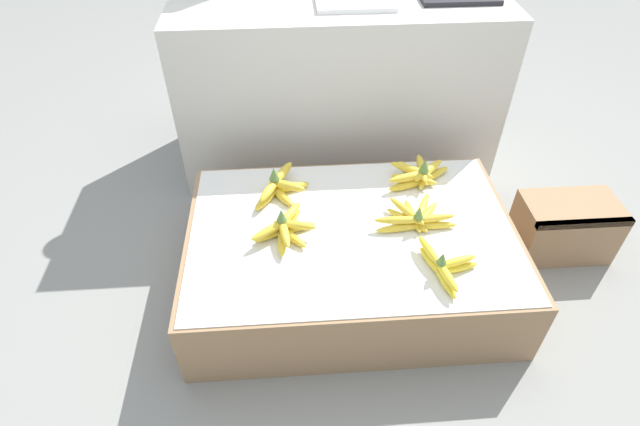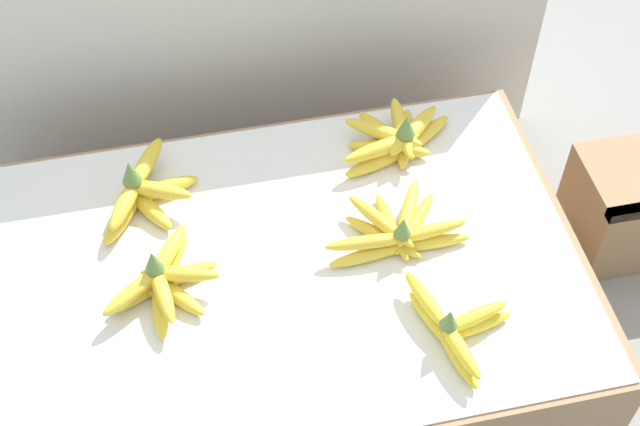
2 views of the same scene
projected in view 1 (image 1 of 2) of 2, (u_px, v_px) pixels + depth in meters
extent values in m
plane|color=gray|center=(349.00, 282.00, 1.82)|extent=(10.00, 10.00, 0.00)
cube|color=#997551|center=(350.00, 257.00, 1.74)|extent=(1.09, 0.73, 0.26)
cube|color=silver|center=(352.00, 230.00, 1.65)|extent=(1.06, 0.71, 0.00)
cube|color=beige|center=(337.00, 83.00, 2.18)|extent=(1.32, 0.60, 0.74)
cube|color=#997551|center=(564.00, 227.00, 1.87)|extent=(0.35, 0.20, 0.23)
cube|color=brown|center=(585.00, 224.00, 1.74)|extent=(0.35, 0.02, 0.02)
ellipsoid|color=yellow|center=(445.00, 281.00, 1.46)|extent=(0.05, 0.14, 0.03)
ellipsoid|color=yellow|center=(457.00, 268.00, 1.50)|extent=(0.14, 0.05, 0.03)
ellipsoid|color=yellow|center=(432.00, 263.00, 1.52)|extent=(0.07, 0.14, 0.03)
ellipsoid|color=yellow|center=(446.00, 275.00, 1.45)|extent=(0.06, 0.14, 0.03)
ellipsoid|color=yellow|center=(456.00, 262.00, 1.49)|extent=(0.14, 0.06, 0.03)
ellipsoid|color=yellow|center=(430.00, 251.00, 1.52)|extent=(0.06, 0.14, 0.03)
cone|color=#5B7F3D|center=(442.00, 258.00, 1.45)|extent=(0.03, 0.03, 0.04)
ellipsoid|color=gold|center=(274.00, 233.00, 1.61)|extent=(0.14, 0.09, 0.03)
ellipsoid|color=gold|center=(282.00, 240.00, 1.59)|extent=(0.03, 0.14, 0.03)
ellipsoid|color=gold|center=(291.00, 236.00, 1.60)|extent=(0.11, 0.13, 0.03)
ellipsoid|color=gold|center=(294.00, 228.00, 1.63)|extent=(0.14, 0.05, 0.03)
ellipsoid|color=gold|center=(289.00, 222.00, 1.65)|extent=(0.10, 0.13, 0.03)
ellipsoid|color=gold|center=(270.00, 230.00, 1.58)|extent=(0.13, 0.11, 0.03)
ellipsoid|color=gold|center=(284.00, 232.00, 1.58)|extent=(0.05, 0.14, 0.03)
ellipsoid|color=gold|center=(295.00, 225.00, 1.60)|extent=(0.14, 0.06, 0.03)
ellipsoid|color=gold|center=(289.00, 215.00, 1.63)|extent=(0.10, 0.13, 0.03)
cone|color=#5B7F3D|center=(281.00, 215.00, 1.58)|extent=(0.03, 0.03, 0.05)
ellipsoid|color=gold|center=(432.00, 225.00, 1.64)|extent=(0.17, 0.03, 0.03)
ellipsoid|color=gold|center=(425.00, 216.00, 1.68)|extent=(0.13, 0.14, 0.03)
ellipsoid|color=gold|center=(412.00, 216.00, 1.68)|extent=(0.04, 0.17, 0.03)
ellipsoid|color=gold|center=(407.00, 220.00, 1.66)|extent=(0.13, 0.14, 0.03)
ellipsoid|color=gold|center=(400.00, 228.00, 1.63)|extent=(0.17, 0.04, 0.03)
ellipsoid|color=gold|center=(431.00, 218.00, 1.63)|extent=(0.17, 0.04, 0.03)
ellipsoid|color=gold|center=(422.00, 208.00, 1.66)|extent=(0.10, 0.16, 0.03)
ellipsoid|color=gold|center=(407.00, 211.00, 1.65)|extent=(0.11, 0.15, 0.03)
ellipsoid|color=gold|center=(400.00, 220.00, 1.62)|extent=(0.17, 0.03, 0.03)
cone|color=#5B7F3D|center=(419.00, 212.00, 1.60)|extent=(0.03, 0.03, 0.04)
ellipsoid|color=gold|center=(267.00, 199.00, 1.74)|extent=(0.10, 0.13, 0.03)
ellipsoid|color=gold|center=(282.00, 196.00, 1.75)|extent=(0.10, 0.13, 0.03)
ellipsoid|color=gold|center=(291.00, 187.00, 1.79)|extent=(0.14, 0.06, 0.03)
ellipsoid|color=gold|center=(278.00, 183.00, 1.80)|extent=(0.06, 0.14, 0.03)
ellipsoid|color=gold|center=(269.00, 190.00, 1.73)|extent=(0.09, 0.13, 0.03)
ellipsoid|color=gold|center=(287.00, 185.00, 1.74)|extent=(0.13, 0.08, 0.03)
ellipsoid|color=gold|center=(283.00, 173.00, 1.80)|extent=(0.09, 0.13, 0.03)
cone|color=#5B7F3D|center=(274.00, 173.00, 1.73)|extent=(0.04, 0.04, 0.05)
ellipsoid|color=gold|center=(432.00, 176.00, 1.83)|extent=(0.16, 0.12, 0.03)
ellipsoid|color=gold|center=(423.00, 175.00, 1.84)|extent=(0.08, 0.17, 0.03)
ellipsoid|color=gold|center=(413.00, 173.00, 1.85)|extent=(0.10, 0.16, 0.03)
ellipsoid|color=gold|center=(414.00, 179.00, 1.82)|extent=(0.17, 0.09, 0.03)
ellipsoid|color=gold|center=(409.00, 184.00, 1.80)|extent=(0.17, 0.08, 0.03)
ellipsoid|color=gold|center=(428.00, 170.00, 1.81)|extent=(0.14, 0.13, 0.03)
ellipsoid|color=gold|center=(422.00, 168.00, 1.82)|extent=(0.04, 0.17, 0.03)
ellipsoid|color=gold|center=(411.00, 170.00, 1.81)|extent=(0.15, 0.12, 0.03)
ellipsoid|color=gold|center=(410.00, 177.00, 1.78)|extent=(0.17, 0.07, 0.03)
cone|color=#5B7F3D|center=(425.00, 165.00, 1.76)|extent=(0.04, 0.04, 0.05)
cube|color=white|center=(355.00, 1.00, 1.87)|extent=(0.29, 0.22, 0.02)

